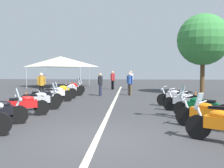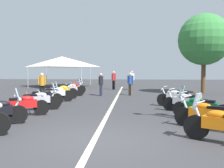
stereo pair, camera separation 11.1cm
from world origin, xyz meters
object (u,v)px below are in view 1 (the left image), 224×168
motorcycle_left_row_5 (56,94)px  bystander_3 (100,83)px  bystander_2 (41,83)px  roadside_tree_0 (203,40)px  bystander_0 (130,82)px  traffic_cone_0 (195,97)px  motorcycle_right_row_2 (201,107)px  bystander_4 (113,79)px  motorcycle_left_row_6 (60,91)px  motorcycle_right_row_3 (186,102)px  event_tent (61,62)px  motorcycle_left_row_3 (37,100)px  motorcycle_left_row_2 (23,105)px  motorcycle_left_row_7 (69,89)px  motorcycle_left_row_4 (43,97)px  motorcycle_right_row_4 (178,98)px  motorcycle_right_row_1 (209,114)px  motorcycle_left_row_8 (71,88)px  traffic_cone_1 (26,97)px  bystander_1 (131,79)px  traffic_cone_2 (200,97)px

motorcycle_left_row_5 → bystander_3: bystander_3 is taller
bystander_2 → roadside_tree_0: 11.97m
bystander_0 → traffic_cone_0: bearing=-91.0°
motorcycle_left_row_5 → bystander_2: (1.80, 1.45, 0.48)m
motorcycle_right_row_2 → bystander_4: bystander_4 is taller
motorcycle_left_row_6 → motorcycle_right_row_3: bearing=-53.3°
motorcycle_right_row_3 → event_tent: event_tent is taller
traffic_cone_0 → motorcycle_left_row_3: bearing=114.2°
motorcycle_left_row_3 → motorcycle_left_row_5: motorcycle_left_row_3 is taller
motorcycle_left_row_2 → motorcycle_right_row_2: bearing=-29.0°
motorcycle_left_row_7 → event_tent: bearing=87.7°
motorcycle_left_row_4 → motorcycle_right_row_4: 6.65m
motorcycle_right_row_1 → motorcycle_right_row_4: motorcycle_right_row_4 is taller
motorcycle_left_row_7 → motorcycle_right_row_4: 7.80m
motorcycle_left_row_5 → motorcycle_left_row_8: motorcycle_left_row_8 is taller
traffic_cone_1 → bystander_1: bearing=-33.9°
motorcycle_left_row_3 → motorcycle_left_row_4: size_ratio=1.00×
motorcycle_left_row_2 → event_tent: event_tent is taller
motorcycle_left_row_2 → bystander_4: (13.24, -2.59, 0.53)m
motorcycle_right_row_2 → roadside_tree_0: size_ratio=0.32×
bystander_0 → bystander_4: (5.03, 1.53, 0.04)m
traffic_cone_0 → roadside_tree_0: (4.78, -1.73, 3.72)m
event_tent → motorcycle_right_row_1: bearing=-152.0°
roadside_tree_0 → bystander_4: bearing=63.1°
motorcycle_right_row_3 → bystander_0: bystander_0 is taller
traffic_cone_0 → bystander_1: size_ratio=0.36×
motorcycle_right_row_4 → bystander_0: (5.24, 2.31, 0.48)m
motorcycle_right_row_2 → roadside_tree_0: 10.82m
motorcycle_right_row_1 → motorcycle_right_row_3: bearing=-56.8°
motorcycle_left_row_5 → event_tent: (12.18, 3.09, 2.19)m
motorcycle_right_row_2 → motorcycle_left_row_4: bearing=8.3°
motorcycle_right_row_1 → traffic_cone_2: size_ratio=3.04×
motorcycle_left_row_8 → roadside_tree_0: 10.37m
motorcycle_left_row_3 → event_tent: 15.60m
motorcycle_left_row_2 → event_tent: 16.99m
motorcycle_left_row_4 → roadside_tree_0: size_ratio=0.33×
motorcycle_left_row_4 → motorcycle_right_row_2: 7.46m
motorcycle_left_row_5 → bystander_3: 4.04m
bystander_3 → event_tent: event_tent is taller
motorcycle_left_row_3 → bystander_3: (6.35, -2.06, 0.45)m
traffic_cone_0 → traffic_cone_2: same height
motorcycle_left_row_4 → motorcycle_right_row_2: same height
traffic_cone_2 → bystander_4: bearing=32.8°
bystander_1 → roadside_tree_0: (-3.21, -5.29, 3.01)m
motorcycle_left_row_5 → bystander_1: (8.55, -4.26, 0.54)m
motorcycle_left_row_7 → motorcycle_right_row_3: motorcycle_left_row_7 is taller
motorcycle_right_row_3 → bystander_1: bearing=-48.4°
motorcycle_left_row_4 → traffic_cone_0: (2.16, -8.01, -0.17)m
motorcycle_left_row_6 → bystander_4: size_ratio=1.22×
motorcycle_left_row_6 → bystander_1: 8.41m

